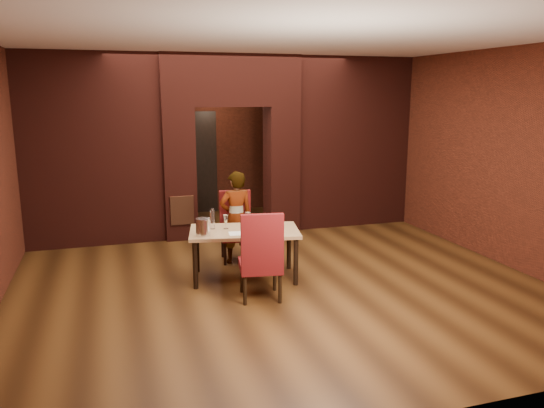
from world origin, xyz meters
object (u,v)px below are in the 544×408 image
Objects in this scene: potted_plant at (270,243)px; wine_glass_c at (253,224)px; dining_table at (245,254)px; chair_far at (237,227)px; wine_glass_b at (248,220)px; wine_glass_a at (226,222)px; wine_bucket at (203,227)px; person_seated at (236,217)px; chair_near at (260,255)px; water_bottle at (212,219)px.

wine_glass_c is at bearing -119.00° from potted_plant.
dining_table is 1.40× the size of chair_far.
wine_glass_c is at bearing -83.55° from wine_glass_b.
wine_bucket reaches higher than wine_glass_a.
person_seated reaches higher than chair_far.
chair_near reaches higher than wine_bucket.
chair_near reaches higher than potted_plant.
chair_far is 4.57× the size of wine_bucket.
wine_glass_a is at bearing -17.15° from water_bottle.
wine_bucket reaches higher than wine_glass_b.
person_seated is at bearing 91.68° from wine_glass_b.
dining_table is 6.38× the size of wine_bucket.
water_bottle is at bearing 169.40° from wine_glass_b.
wine_glass_b is at bearing 62.04° from dining_table.
chair_near reaches higher than wine_glass_a.
chair_near is 0.70m from wine_glass_c.
person_seated is 3.49× the size of potted_plant.
dining_table is at bearing -29.95° from wine_glass_a.
person_seated reaches higher than wine_bucket.
dining_table is at bearing -129.19° from wine_glass_b.
wine_glass_b is 0.94× the size of wine_bucket.
chair_near is 2.81× the size of potted_plant.
wine_bucket is at bearing -140.65° from potted_plant.
chair_far is at bearing 51.82° from water_bottle.
potted_plant is (1.24, 1.01, -0.61)m from wine_bucket.
wine_glass_b is (0.08, 0.10, 0.46)m from dining_table.
person_seated is (-0.02, -0.07, 0.17)m from chair_far.
chair_near is 1.07m from water_bottle.
potted_plant is (0.58, 0.15, -0.50)m from person_seated.
water_bottle is (-0.51, 0.29, 0.04)m from wine_glass_c.
wine_glass_a is at bearing 161.28° from dining_table.
dining_table is at bearing -24.72° from water_bottle.
wine_bucket is (-0.59, -0.13, 0.46)m from dining_table.
wine_glass_c is 1.27m from potted_plant.
chair_near is at bearing -111.19° from potted_plant.
chair_far reaches higher than wine_glass_a.
water_bottle reaches higher than wine_glass_b.
chair_far is 1.19m from wine_bucket.
wine_bucket is at bearing -118.66° from chair_far.
chair_near reaches higher than water_bottle.
wine_glass_a is 1.30m from potted_plant.
chair_far is 0.95m from wine_glass_c.
chair_far reaches higher than wine_bucket.
wine_glass_c is (0.09, 0.66, 0.23)m from chair_near.
wine_glass_b reaches higher than dining_table.
wine_bucket is at bearing 49.06° from person_seated.
water_bottle is at bearing 45.72° from person_seated.
dining_table is 1.06× the size of person_seated.
potted_plant is (0.54, 0.98, -0.60)m from wine_glass_c.
wine_bucket is (-0.36, -0.26, 0.02)m from wine_glass_a.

